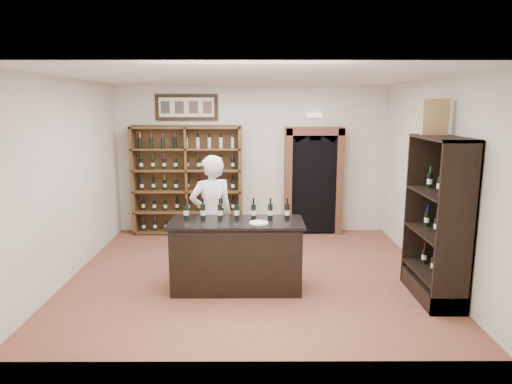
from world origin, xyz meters
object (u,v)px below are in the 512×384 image
counter_bottle_0 (186,211)px  wine_crate (435,117)px  side_cabinet (438,244)px  wine_shelf (188,180)px  tasting_counter (237,256)px  shopkeeper (212,216)px

counter_bottle_0 → wine_crate: (3.40, -0.10, 1.33)m
wine_crate → side_cabinet: bearing=-80.1°
wine_shelf → tasting_counter: size_ratio=1.17×
tasting_counter → wine_shelf: bearing=110.6°
wine_shelf → shopkeeper: bearing=-73.4°
shopkeeper → tasting_counter: bearing=100.6°
wine_shelf → side_cabinet: 5.02m
tasting_counter → wine_crate: (2.68, 0.03, 1.95)m
counter_bottle_0 → side_cabinet: bearing=-7.2°
counter_bottle_0 → side_cabinet: 3.49m
side_cabinet → wine_crate: (-0.04, 0.33, 1.69)m
side_cabinet → shopkeeper: 3.26m
counter_bottle_0 → side_cabinet: size_ratio=0.14×
side_cabinet → shopkeeper: (-3.13, 0.90, 0.18)m
wine_shelf → wine_crate: wine_crate is taller
side_cabinet → counter_bottle_0: bearing=172.8°
tasting_counter → wine_crate: 3.32m
wine_shelf → side_cabinet: size_ratio=1.00×
tasting_counter → counter_bottle_0: bearing=169.5°
counter_bottle_0 → side_cabinet: side_cabinet is taller
shopkeeper → wine_crate: bearing=146.2°
wine_shelf → counter_bottle_0: 2.82m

